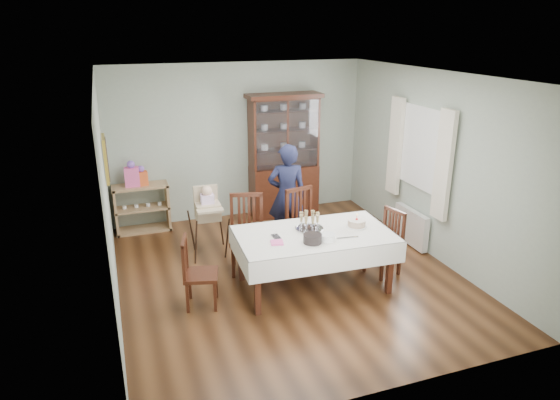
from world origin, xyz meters
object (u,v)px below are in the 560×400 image
chair_end_right (383,255)px  gift_bag_orange (142,177)px  sideboard (142,208)px  chair_end_left (200,286)px  chair_far_right (306,239)px  high_chair (209,228)px  china_cabinet (284,154)px  birthday_cake (357,223)px  dining_table (314,260)px  chair_far_left (247,249)px  gift_bag_pink (132,175)px  champagne_tray (309,224)px  woman (287,196)px

chair_end_right → gift_bag_orange: gift_bag_orange is taller
sideboard → chair_end_left: (0.46, -2.67, -0.13)m
chair_far_right → chair_end_right: chair_far_right is taller
high_chair → gift_bag_orange: size_ratio=3.26×
china_cabinet → high_chair: 2.17m
chair_end_left → birthday_cake: (2.10, -0.01, 0.54)m
gift_bag_orange → dining_table: bearing=-54.6°
chair_far_right → birthday_cake: 1.00m
china_cabinet → chair_end_left: 3.46m
chair_far_left → high_chair: bearing=135.1°
gift_bag_pink → chair_end_left: bearing=-77.9°
chair_far_left → gift_bag_pink: size_ratio=2.51×
chair_far_right → dining_table: bearing=-117.5°
chair_far_right → chair_end_left: size_ratio=1.18×
birthday_cake → chair_far_left: bearing=150.8°
sideboard → gift_bag_orange: size_ratio=2.72×
china_cabinet → high_chair: (-1.64, -1.24, -0.70)m
chair_end_left → champagne_tray: bearing=-71.1°
woman → birthday_cake: size_ratio=6.00×
chair_end_right → woman: bearing=-159.4°
high_chair → chair_far_right: bearing=-24.8°
sideboard → gift_bag_pink: bearing=-169.6°
birthday_cake → gift_bag_orange: (-2.52, 2.67, 0.14)m
high_chair → birthday_cake: 2.25m
gift_bag_pink → china_cabinet: bearing=-0.0°
chair_end_right → gift_bag_pink: (-3.12, 2.65, 0.72)m
sideboard → chair_far_right: 2.89m
sideboard → woman: woman is taller
chair_far_left → chair_end_left: bearing=-123.1°
chair_end_right → champagne_tray: 1.22m
china_cabinet → sideboard: bearing=179.5°
chair_far_left → birthday_cake: chair_far_left is taller
woman → chair_end_left: bearing=52.6°
sideboard → gift_bag_orange: bearing=-26.1°
champagne_tray → chair_far_right: bearing=71.0°
chair_far_left → gift_bag_pink: gift_bag_pink is taller
dining_table → china_cabinet: china_cabinet is taller
dining_table → woman: 1.45m
chair_end_left → champagne_tray: (1.48, 0.11, 0.56)m
chair_end_left → gift_bag_orange: 2.77m
sideboard → chair_end_left: 2.72m
china_cabinet → woman: 1.40m
chair_end_left → china_cabinet: bearing=-23.1°
chair_end_left → woman: size_ratio=0.55×
china_cabinet → high_chair: bearing=-142.8°
chair_end_left → birthday_cake: size_ratio=3.31×
chair_far_left → chair_far_right: size_ratio=1.02×
champagne_tray → birthday_cake: (0.62, -0.13, -0.02)m
chair_far_left → chair_end_left: (-0.80, -0.71, -0.05)m
woman → chair_far_right: bearing=110.3°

